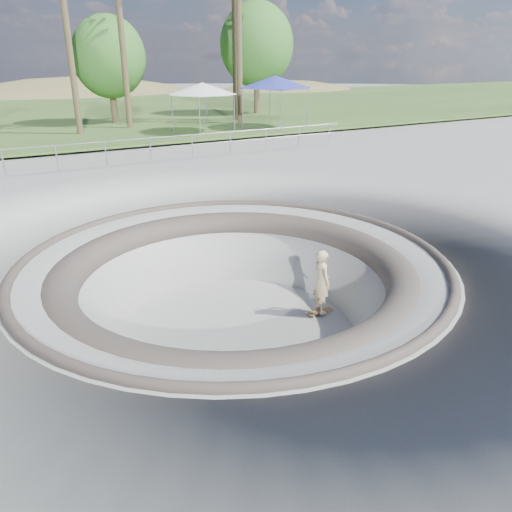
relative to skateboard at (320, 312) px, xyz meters
name	(u,v)px	position (x,y,z in m)	size (l,w,h in m)	color
ground	(233,260)	(-2.38, 0.40, 1.84)	(180.00, 180.00, 0.00)	#A8A8A3
skate_bowl	(235,327)	(-2.38, 0.40, 0.01)	(14.00, 14.00, 4.10)	#A8A8A3
grass_strip	(37,115)	(-2.38, 34.40, 2.06)	(180.00, 36.00, 0.12)	#395823
distant_hills	(53,156)	(1.40, 57.57, -5.18)	(103.20, 45.00, 28.60)	brown
safety_railing	(106,153)	(-2.38, 12.40, 2.53)	(25.00, 0.06, 1.03)	#93949B
skateboard	(320,312)	(0.00, 0.00, 0.00)	(0.75, 0.21, 0.08)	brown
skater	(322,282)	(0.00, 0.00, 0.89)	(0.64, 0.42, 1.74)	beige
canopy_white	(202,89)	(5.19, 19.12, 4.61)	(5.44, 5.44, 2.84)	#93949B
canopy_blue	(275,82)	(10.00, 18.69, 4.89)	(5.75, 5.75, 3.17)	#93949B
bushy_tree_mid	(109,57)	(1.66, 26.18, 6.34)	(4.84, 4.40, 6.98)	brown
bushy_tree_right	(257,45)	(13.26, 26.80, 7.20)	(5.80, 5.27, 8.37)	brown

